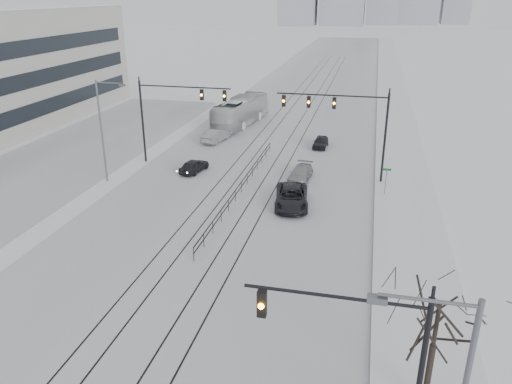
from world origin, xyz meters
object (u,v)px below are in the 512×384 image
object	(u,v)px
box_truck	(241,111)
sedan_sb_inner	(194,166)
sedan_nb_far	(321,142)
bare_tree	(438,313)
sedan_nb_right	(300,174)
traffic_mast_near	(372,354)
sedan_sb_outer	(216,135)
sedan_nb_front	(292,197)

from	to	relation	value
box_truck	sedan_sb_inner	bearing A→B (deg)	99.06
sedan_nb_far	box_truck	distance (m)	13.55
bare_tree	sedan_nb_right	size ratio (longest dim) A/B	1.44
bare_tree	sedan_nb_right	world-z (taller)	bare_tree
traffic_mast_near	sedan_sb_outer	size ratio (longest dim) A/B	1.53
sedan_nb_right	box_truck	xyz separation A→B (m)	(-10.36, 18.46, 1.11)
sedan_nb_right	box_truck	bearing A→B (deg)	123.44
sedan_sb_outer	box_truck	xyz separation A→B (m)	(0.78, 8.21, 0.97)
sedan_sb_inner	sedan_nb_right	xyz separation A→B (m)	(10.07, 0.13, -0.01)
sedan_nb_far	box_truck	bearing A→B (deg)	146.90
bare_tree	sedan_sb_outer	bearing A→B (deg)	119.40
traffic_mast_near	bare_tree	distance (m)	3.85
sedan_sb_inner	sedan_nb_right	size ratio (longest dim) A/B	0.86
bare_tree	sedan_sb_inner	distance (m)	31.52
bare_tree	sedan_nb_front	bearing A→B (deg)	114.32
sedan_sb_outer	box_truck	size ratio (longest dim) A/B	0.37
traffic_mast_near	bare_tree	world-z (taller)	traffic_mast_near
sedan_nb_far	sedan_sb_outer	bearing A→B (deg)	-175.81
sedan_sb_outer	sedan_nb_front	distance (m)	19.82
sedan_nb_front	sedan_nb_far	bearing A→B (deg)	79.99
sedan_nb_right	sedan_nb_far	xyz separation A→B (m)	(0.66, 10.66, -0.01)
sedan_sb_inner	box_truck	world-z (taller)	box_truck
bare_tree	sedan_nb_right	distance (m)	26.87
sedan_nb_far	box_truck	world-z (taller)	box_truck
bare_tree	sedan_sb_outer	world-z (taller)	bare_tree
sedan_sb_inner	box_truck	size ratio (longest dim) A/B	0.30
sedan_nb_front	box_truck	bearing A→B (deg)	104.94
sedan_nb_front	sedan_sb_inner	bearing A→B (deg)	141.71
traffic_mast_near	sedan_nb_far	distance (m)	39.38
bare_tree	sedan_nb_far	xyz separation A→B (m)	(-8.12, 35.76, -3.88)
sedan_sb_outer	box_truck	world-z (taller)	box_truck
bare_tree	sedan_nb_far	bearing A→B (deg)	102.80
traffic_mast_near	bare_tree	xyz separation A→B (m)	(2.41, 3.00, -0.07)
traffic_mast_near	sedan_sb_outer	xyz separation A→B (m)	(-17.51, 38.35, -3.81)
sedan_sb_inner	sedan_sb_outer	distance (m)	10.43
sedan_sb_outer	sedan_nb_right	distance (m)	15.14
sedan_nb_front	box_truck	world-z (taller)	box_truck
sedan_nb_front	sedan_nb_far	world-z (taller)	sedan_nb_front
sedan_nb_front	box_truck	size ratio (longest dim) A/B	0.44
bare_tree	sedan_nb_front	distance (m)	21.25
sedan_sb_inner	sedan_nb_right	distance (m)	10.07
bare_tree	sedan_nb_far	distance (m)	36.87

